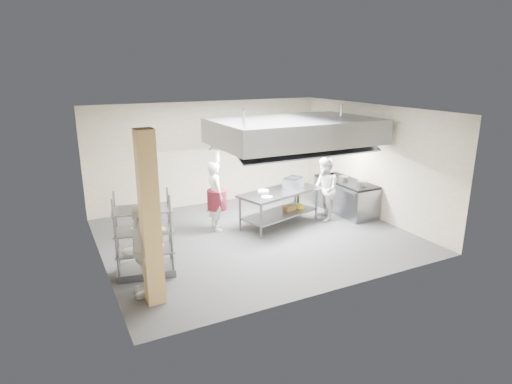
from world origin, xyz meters
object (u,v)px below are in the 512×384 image
island (280,208)px  chef_line (324,189)px  cooking_range (345,197)px  chef_plating (142,250)px  chef_head (215,196)px  stockpot (343,179)px  griddle (293,183)px  pass_rack (144,234)px

island → chef_line: bearing=-25.2°
cooking_range → chef_plating: (-6.08, -2.06, 0.42)m
island → chef_head: chef_head is taller
cooking_range → stockpot: stockpot is taller
griddle → chef_line: bearing=-54.7°
pass_rack → island: bearing=29.5°
cooking_range → chef_line: chef_line is taller
chef_line → stockpot: (0.75, 0.19, 0.14)m
island → cooking_range: 2.18m
pass_rack → griddle: pass_rack is taller
island → stockpot: size_ratio=9.01×
pass_rack → chef_head: 2.68m
cooking_range → stockpot: (-0.19, -0.11, 0.56)m
chef_plating → stockpot: 6.20m
cooking_range → griddle: 1.80m
chef_head → griddle: bearing=-97.9°
pass_rack → cooking_range: pass_rack is taller
pass_rack → griddle: bearing=29.4°
griddle → chef_plating: bearing=176.1°
island → chef_line: chef_line is taller
pass_rack → chef_plating: 0.79m
chef_line → griddle: size_ratio=3.36×
chef_head → chef_plating: bearing=136.2°
cooking_range → stockpot: size_ratio=8.23×
pass_rack → chef_plating: size_ratio=0.99×
pass_rack → stockpot: 5.81m
chef_plating → cooking_range: bearing=114.8°
pass_rack → stockpot: bearing=23.3°
island → pass_rack: size_ratio=1.32×
island → cooking_range: bearing=-13.5°
chef_head → chef_line: size_ratio=1.04×
chef_line → chef_plating: (-5.14, -1.76, -0.00)m
island → chef_head: bearing=148.3°
cooking_range → griddle: griddle is taller
chef_line → chef_head: bearing=-83.8°
cooking_range → chef_line: (-0.94, -0.30, 0.42)m
pass_rack → cooking_range: size_ratio=0.83×
cooking_range → chef_plating: chef_plating is taller
cooking_range → chef_line: bearing=-162.6°
cooking_range → island: bearing=-177.5°
chef_head → pass_rack: bearing=127.9°
pass_rack → chef_head: (2.12, 1.64, 0.05)m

